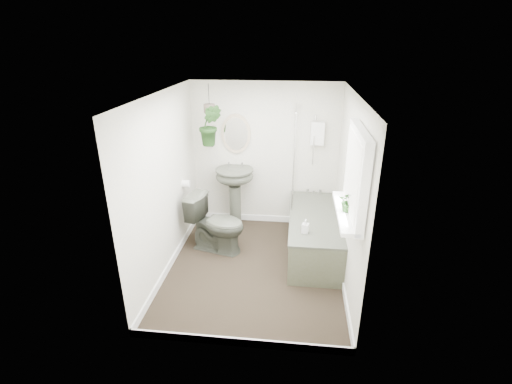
# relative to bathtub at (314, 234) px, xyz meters

# --- Properties ---
(floor) EXTENTS (2.30, 2.80, 0.02)m
(floor) POSITION_rel_bathtub_xyz_m (-0.80, -0.50, -0.30)
(floor) COLOR black
(floor) RESTS_ON ground
(ceiling) EXTENTS (2.30, 2.80, 0.02)m
(ceiling) POSITION_rel_bathtub_xyz_m (-0.80, -0.50, 2.02)
(ceiling) COLOR white
(ceiling) RESTS_ON ground
(wall_back) EXTENTS (2.30, 0.02, 2.30)m
(wall_back) POSITION_rel_bathtub_xyz_m (-0.80, 0.91, 0.86)
(wall_back) COLOR beige
(wall_back) RESTS_ON ground
(wall_front) EXTENTS (2.30, 0.02, 2.30)m
(wall_front) POSITION_rel_bathtub_xyz_m (-0.80, -1.91, 0.86)
(wall_front) COLOR beige
(wall_front) RESTS_ON ground
(wall_left) EXTENTS (0.02, 2.80, 2.30)m
(wall_left) POSITION_rel_bathtub_xyz_m (-1.96, -0.50, 0.86)
(wall_left) COLOR beige
(wall_left) RESTS_ON ground
(wall_right) EXTENTS (0.02, 2.80, 2.30)m
(wall_right) POSITION_rel_bathtub_xyz_m (0.36, -0.50, 0.86)
(wall_right) COLOR beige
(wall_right) RESTS_ON ground
(skirting) EXTENTS (2.30, 2.80, 0.10)m
(skirting) POSITION_rel_bathtub_xyz_m (-0.80, -0.50, -0.24)
(skirting) COLOR white
(skirting) RESTS_ON floor
(bathtub) EXTENTS (0.72, 1.72, 0.58)m
(bathtub) POSITION_rel_bathtub_xyz_m (0.00, 0.00, 0.00)
(bathtub) COLOR #43473B
(bathtub) RESTS_ON floor
(bath_screen) EXTENTS (0.04, 0.72, 1.40)m
(bath_screen) POSITION_rel_bathtub_xyz_m (-0.33, 0.49, 0.99)
(bath_screen) COLOR silver
(bath_screen) RESTS_ON bathtub
(shower_box) EXTENTS (0.20, 0.10, 0.35)m
(shower_box) POSITION_rel_bathtub_xyz_m (0.00, 0.84, 1.26)
(shower_box) COLOR white
(shower_box) RESTS_ON wall_back
(oval_mirror) EXTENTS (0.46, 0.03, 0.62)m
(oval_mirror) POSITION_rel_bathtub_xyz_m (-1.25, 0.87, 1.21)
(oval_mirror) COLOR tan
(oval_mirror) RESTS_ON wall_back
(wall_sconce) EXTENTS (0.04, 0.04, 0.22)m
(wall_sconce) POSITION_rel_bathtub_xyz_m (-1.65, 0.86, 1.11)
(wall_sconce) COLOR black
(wall_sconce) RESTS_ON wall_back
(toilet_roll_holder) EXTENTS (0.11, 0.11, 0.11)m
(toilet_roll_holder) POSITION_rel_bathtub_xyz_m (-1.90, 0.20, 0.61)
(toilet_roll_holder) COLOR white
(toilet_roll_holder) RESTS_ON wall_left
(window_recess) EXTENTS (0.08, 1.00, 0.90)m
(window_recess) POSITION_rel_bathtub_xyz_m (0.29, -1.20, 1.36)
(window_recess) COLOR white
(window_recess) RESTS_ON wall_right
(window_sill) EXTENTS (0.18, 1.00, 0.04)m
(window_sill) POSITION_rel_bathtub_xyz_m (0.22, -1.20, 0.94)
(window_sill) COLOR white
(window_sill) RESTS_ON wall_right
(window_blinds) EXTENTS (0.01, 0.86, 0.76)m
(window_blinds) POSITION_rel_bathtub_xyz_m (0.24, -1.20, 1.36)
(window_blinds) COLOR white
(window_blinds) RESTS_ON wall_right
(toilet) EXTENTS (0.91, 0.66, 0.84)m
(toilet) POSITION_rel_bathtub_xyz_m (-1.40, -0.08, 0.13)
(toilet) COLOR #43473B
(toilet) RESTS_ON floor
(pedestal_sink) EXTENTS (0.67, 0.60, 1.00)m
(pedestal_sink) POSITION_rel_bathtub_xyz_m (-1.25, 0.66, 0.21)
(pedestal_sink) COLOR #43473B
(pedestal_sink) RESTS_ON floor
(sill_plant) EXTENTS (0.23, 0.21, 0.22)m
(sill_plant) POSITION_rel_bathtub_xyz_m (0.24, -1.22, 1.07)
(sill_plant) COLOR black
(sill_plant) RESTS_ON window_sill
(hanging_plant) EXTENTS (0.35, 0.29, 0.60)m
(hanging_plant) POSITION_rel_bathtub_xyz_m (-1.55, 0.45, 1.43)
(hanging_plant) COLOR black
(hanging_plant) RESTS_ON ceiling
(soap_bottle) EXTENTS (0.10, 0.10, 0.18)m
(soap_bottle) POSITION_rel_bathtub_xyz_m (-0.15, -0.50, 0.38)
(soap_bottle) COLOR black
(soap_bottle) RESTS_ON bathtub
(hanging_pot) EXTENTS (0.16, 0.16, 0.12)m
(hanging_pot) POSITION_rel_bathtub_xyz_m (-1.55, 0.45, 1.67)
(hanging_pot) COLOR brown
(hanging_pot) RESTS_ON ceiling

